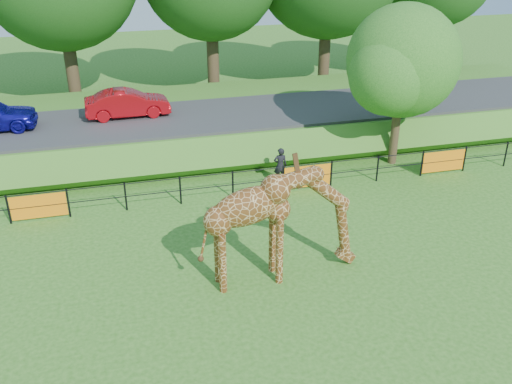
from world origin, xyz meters
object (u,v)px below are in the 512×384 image
at_px(car_red, 127,103).
at_px(tree_east, 404,65).
at_px(visitor, 280,165).
at_px(giraffe, 281,225).

xyz_separation_m(car_red, tree_east, (10.99, -5.05, 2.24)).
relative_size(car_red, visitor, 2.55).
bearing_deg(visitor, giraffe, 78.28).
relative_size(car_red, tree_east, 0.56).
height_order(visitor, tree_east, tree_east).
bearing_deg(giraffe, visitor, 70.36).
xyz_separation_m(giraffe, car_red, (-3.60, 12.17, 0.31)).
distance_m(giraffe, tree_east, 10.58).
bearing_deg(visitor, tree_east, -166.81).
distance_m(car_red, visitor, 8.14).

